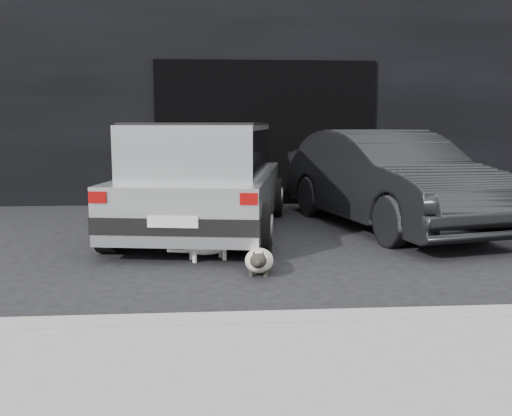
{
  "coord_description": "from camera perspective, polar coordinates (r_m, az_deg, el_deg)",
  "views": [
    {
      "loc": [
        0.01,
        -6.45,
        1.46
      ],
      "look_at": [
        0.48,
        -0.35,
        0.56
      ],
      "focal_mm": 40.0,
      "sensor_mm": 36.0,
      "label": 1
    }
  ],
  "objects": [
    {
      "name": "sidewalk",
      "position": [
        3.16,
        15.12,
        -18.39
      ],
      "size": [
        18.0,
        2.2,
        0.11
      ],
      "primitive_type": "cube",
      "color": "gray",
      "rests_on": "ground"
    },
    {
      "name": "curb",
      "position": [
        4.21,
        9.59,
        -11.18
      ],
      "size": [
        18.0,
        0.25,
        0.12
      ],
      "primitive_type": "cube",
      "color": "gray",
      "rests_on": "ground"
    },
    {
      "name": "silver_hatchback",
      "position": [
        7.72,
        -5.16,
        3.48
      ],
      "size": [
        2.49,
        4.25,
        1.48
      ],
      "rotation": [
        0.0,
        0.0,
        -0.16
      ],
      "color": "#B8BBBD",
      "rests_on": "ground"
    },
    {
      "name": "garage_opening",
      "position": [
        10.49,
        0.99,
        7.49
      ],
      "size": [
        4.0,
        0.1,
        2.6
      ],
      "primitive_type": "cube",
      "color": "black",
      "rests_on": "ground"
    },
    {
      "name": "building_facade",
      "position": [
        12.53,
        0.11,
        13.13
      ],
      "size": [
        34.0,
        4.0,
        5.0
      ],
      "primitive_type": "cube",
      "color": "black",
      "rests_on": "ground"
    },
    {
      "name": "ground",
      "position": [
        6.61,
        -4.43,
        -4.42
      ],
      "size": [
        80.0,
        80.0,
        0.0
      ],
      "primitive_type": "plane",
      "color": "black",
      "rests_on": "ground"
    },
    {
      "name": "second_car",
      "position": [
        8.29,
        12.98,
        2.84
      ],
      "size": [
        2.4,
        4.43,
        1.39
      ],
      "primitive_type": "imported",
      "rotation": [
        0.0,
        0.0,
        0.23
      ],
      "color": "black",
      "rests_on": "ground"
    },
    {
      "name": "cat_white",
      "position": [
        6.22,
        -4.48,
        -3.45
      ],
      "size": [
        0.81,
        0.42,
        0.39
      ],
      "rotation": [
        0.0,
        0.0,
        -1.3
      ],
      "color": "white",
      "rests_on": "ground"
    },
    {
      "name": "cat_siamese",
      "position": [
        5.64,
        0.3,
        -5.27
      ],
      "size": [
        0.35,
        0.85,
        0.29
      ],
      "rotation": [
        0.0,
        0.0,
        3.03
      ],
      "color": "beige",
      "rests_on": "ground"
    }
  ]
}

